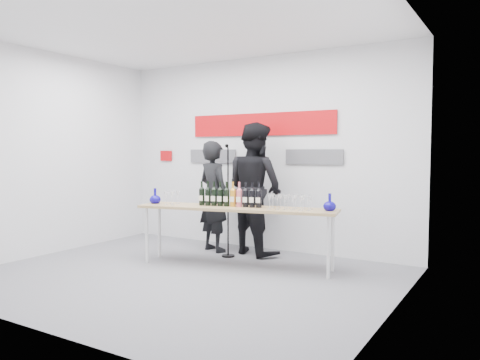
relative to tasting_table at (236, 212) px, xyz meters
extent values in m
plane|color=slate|center=(-0.31, -0.75, -0.74)|extent=(5.00, 5.00, 0.00)
cube|color=silver|center=(-0.31, 1.25, 0.76)|extent=(5.00, 0.04, 3.00)
cube|color=#BD080D|center=(-0.31, 1.22, 1.21)|extent=(2.50, 0.02, 0.35)
cube|color=#59595E|center=(-1.21, 1.22, 0.71)|extent=(0.90, 0.02, 0.22)
cube|color=#59595E|center=(0.59, 1.22, 0.71)|extent=(0.90, 0.02, 0.22)
cube|color=#BD080D|center=(-2.21, 1.22, 0.71)|extent=(0.25, 0.02, 0.18)
cube|color=tan|center=(0.00, 0.00, 0.04)|extent=(2.72, 1.07, 0.04)
cylinder|color=silver|center=(-1.18, -0.43, -0.36)|extent=(0.04, 0.04, 0.76)
cylinder|color=silver|center=(1.25, 0.08, -0.36)|extent=(0.04, 0.04, 0.76)
cylinder|color=silver|center=(-1.25, -0.08, -0.36)|extent=(0.04, 0.04, 0.76)
cylinder|color=silver|center=(1.18, 0.43, -0.36)|extent=(0.04, 0.04, 0.76)
imported|color=black|center=(-0.82, 0.68, 0.11)|extent=(0.72, 0.59, 1.69)
imported|color=black|center=(-0.19, 0.84, 0.24)|extent=(1.14, 1.02, 1.95)
cylinder|color=black|center=(-0.41, 0.45, -0.73)|extent=(0.19, 0.19, 0.02)
cylinder|color=black|center=(-0.41, 0.45, 0.06)|extent=(0.02, 0.02, 1.59)
sphere|color=black|center=(-0.41, 0.42, 0.87)|extent=(0.05, 0.05, 0.05)
camera|label=1|loc=(3.21, -5.21, 0.80)|focal=35.00mm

